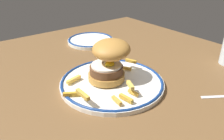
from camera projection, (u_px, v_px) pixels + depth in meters
ground_plane at (113, 87)px, 65.27cm from camera, size 111.38×107.29×4.00cm
dinner_plate at (112, 82)px, 62.35cm from camera, size 28.71×28.71×1.60cm
burger at (109, 60)px, 60.25cm from camera, size 14.61×14.71×11.32cm
fries_pile at (106, 80)px, 60.09cm from camera, size 25.13×25.05×2.78cm
side_plate at (91, 40)px, 93.40cm from camera, size 18.94×18.94×1.60cm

